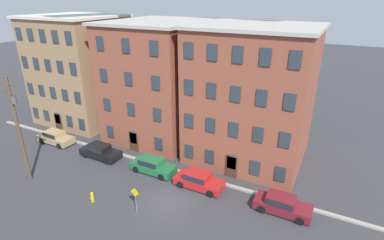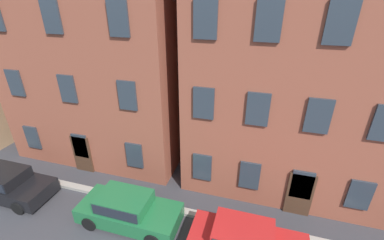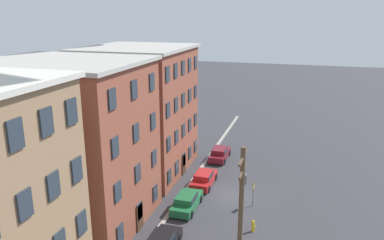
% 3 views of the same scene
% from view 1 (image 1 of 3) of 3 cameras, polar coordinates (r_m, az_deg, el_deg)
% --- Properties ---
extents(ground_plane, '(200.00, 200.00, 0.00)m').
position_cam_1_polar(ground_plane, '(25.90, -4.87, -15.32)').
color(ground_plane, '#38383D').
extents(kerb_strip, '(56.00, 0.36, 0.16)m').
position_cam_1_polar(kerb_strip, '(29.02, -0.12, -10.37)').
color(kerb_strip, '#9E998E').
rests_on(kerb_strip, ground_plane).
extents(apartment_corner, '(10.75, 9.98, 13.67)m').
position_cam_1_polar(apartment_corner, '(42.47, -20.40, 9.00)').
color(apartment_corner, '#9E7A56').
rests_on(apartment_corner, ground_plane).
extents(apartment_midblock, '(10.28, 12.31, 13.36)m').
position_cam_1_polar(apartment_midblock, '(35.87, -5.87, 7.71)').
color(apartment_midblock, brown).
rests_on(apartment_midblock, ground_plane).
extents(apartment_far, '(11.60, 10.26, 13.47)m').
position_cam_1_polar(apartment_far, '(30.42, 11.26, 4.72)').
color(apartment_far, brown).
rests_on(apartment_far, ground_plane).
extents(car_tan, '(4.40, 1.92, 1.43)m').
position_cam_1_polar(car_tan, '(38.10, -24.57, -2.94)').
color(car_tan, tan).
rests_on(car_tan, ground_plane).
extents(car_black, '(4.40, 1.92, 1.43)m').
position_cam_1_polar(car_black, '(33.16, -17.11, -5.61)').
color(car_black, black).
rests_on(car_black, ground_plane).
extents(car_green, '(4.40, 1.92, 1.43)m').
position_cam_1_polar(car_green, '(29.47, -7.51, -8.49)').
color(car_green, '#1E6638').
rests_on(car_green, ground_plane).
extents(car_red, '(4.40, 1.92, 1.43)m').
position_cam_1_polar(car_red, '(27.12, 1.25, -11.32)').
color(car_red, '#B21E1E').
rests_on(car_red, ground_plane).
extents(car_maroon, '(4.40, 1.92, 1.43)m').
position_cam_1_polar(car_maroon, '(25.44, 16.79, -15.05)').
color(car_maroon, maroon).
rests_on(car_maroon, ground_plane).
extents(caution_sign, '(0.91, 0.08, 2.40)m').
position_cam_1_polar(caution_sign, '(24.24, -10.76, -14.02)').
color(caution_sign, slate).
rests_on(caution_sign, ground_plane).
extents(utility_pole, '(2.40, 0.44, 9.81)m').
position_cam_1_polar(utility_pole, '(30.02, -30.25, -0.84)').
color(utility_pole, brown).
rests_on(utility_pole, ground_plane).
extents(fire_hydrant, '(0.24, 0.34, 0.96)m').
position_cam_1_polar(fire_hydrant, '(26.87, -18.47, -13.73)').
color(fire_hydrant, yellow).
rests_on(fire_hydrant, ground_plane).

